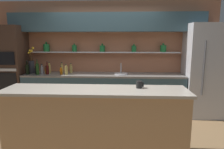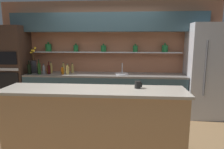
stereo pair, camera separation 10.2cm
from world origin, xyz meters
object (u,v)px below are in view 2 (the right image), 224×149
sink_fixture (122,73)px  bottle_wine_6 (39,69)px  bottle_sauce_7 (63,71)px  bottle_sauce_5 (48,70)px  bottle_spirit_2 (64,68)px  oven_tower (13,69)px  flower_vase (34,65)px  bottle_spirit_4 (72,69)px  bottle_wine_0 (49,69)px  bottle_wine_8 (29,69)px  bottle_spirit_1 (44,70)px  bottle_spirit_10 (51,68)px  bottle_sauce_3 (38,70)px  refrigerator (206,71)px  bottle_spirit_9 (68,70)px  coffee_mug (138,85)px

sink_fixture → bottle_wine_6: 1.90m
sink_fixture → bottle_sauce_7: (-1.35, -0.13, 0.06)m
bottle_sauce_5 → bottle_spirit_2: bearing=24.5°
oven_tower → bottle_sauce_5: (0.87, -0.04, -0.01)m
bottle_sauce_7 → flower_vase: bearing=167.9°
bottle_spirit_2 → bottle_wine_6: 0.55m
sink_fixture → bottle_spirit_4: sink_fixture is taller
bottle_spirit_4 → bottle_wine_6: size_ratio=0.68×
bottle_spirit_2 → bottle_sauce_5: size_ratio=1.39×
bottle_wine_0 → bottle_wine_8: size_ratio=0.93×
oven_tower → bottle_spirit_1: 0.78m
bottle_spirit_1 → bottle_spirit_10: bearing=39.3°
bottle_sauce_3 → bottle_sauce_7: 0.62m
oven_tower → bottle_sauce_7: size_ratio=10.68×
refrigerator → bottle_wine_6: refrigerator is taller
bottle_sauce_3 → bottle_wine_6: bearing=-51.0°
bottle_sauce_5 → bottle_wine_8: bearing=-163.0°
bottle_spirit_1 → bottle_sauce_7: 0.47m
bottle_spirit_10 → bottle_spirit_4: bearing=10.5°
bottle_sauce_7 → bottle_spirit_9: size_ratio=0.77×
oven_tower → bottle_spirit_10: (0.91, 0.06, 0.02)m
bottle_wine_0 → bottle_spirit_4: bearing=27.4°
coffee_mug → bottle_wine_0: bearing=140.8°
bottle_spirit_1 → bottle_sauce_3: bearing=179.6°
bottle_wine_0 → bottle_spirit_1: size_ratio=1.29×
bottle_spirit_1 → flower_vase: bearing=161.8°
bottle_wine_0 → bottle_spirit_2: 0.34m
bottle_spirit_9 → refrigerator: bearing=1.6°
flower_vase → sink_fixture: 2.12m
flower_vase → bottle_sauce_7: size_ratio=3.27×
sink_fixture → bottle_sauce_5: 1.73m
oven_tower → coffee_mug: bearing=-30.5°
bottle_wine_6 → bottle_spirit_9: size_ratio=1.41×
refrigerator → bottle_wine_8: (-3.96, -0.12, 0.02)m
sink_fixture → coffee_mug: 1.74m
bottle_spirit_2 → bottle_wine_6: bottle_wine_6 is taller
bottle_spirit_4 → bottle_spirit_10: size_ratio=0.88×
oven_tower → bottle_wine_0: oven_tower is taller
oven_tower → bottle_wine_0: bearing=-6.3°
bottle_spirit_1 → bottle_wine_6: bottle_wine_6 is taller
bottle_spirit_2 → bottle_sauce_3: bearing=-164.0°
bottle_sauce_5 → bottle_sauce_7: bearing=-12.0°
bottle_spirit_10 → coffee_mug: bottle_spirit_10 is taller
refrigerator → coffee_mug: (-1.56, -1.66, 0.05)m
refrigerator → bottle_spirit_1: refrigerator is taller
bottle_spirit_2 → sink_fixture: bearing=-3.9°
sink_fixture → bottle_wine_8: bottle_wine_8 is taller
sink_fixture → bottle_wine_0: bearing=-176.1°
bottle_spirit_9 → bottle_sauce_5: bearing=170.8°
bottle_spirit_1 → bottle_spirit_9: bearing=-6.6°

